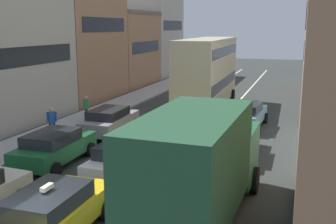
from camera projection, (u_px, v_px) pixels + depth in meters
sidewalk_left at (117, 105)px, 30.55m from camera, size 2.60×64.00×0.14m
lane_stripe_left at (181, 110)px, 29.02m from camera, size 0.16×60.00×0.01m
lane_stripe_right at (228, 114)px, 27.98m from camera, size 0.16×60.00×0.01m
building_row_left at (63, 35)px, 32.49m from camera, size 7.20×43.90×12.38m
removalist_box_truck at (200, 162)px, 11.94m from camera, size 2.87×7.76×3.58m
taxi_centre_lane_front at (52, 212)px, 11.32m from camera, size 2.10×4.32×1.66m
sedan_centre_lane_second at (126, 158)px, 16.03m from camera, size 2.17×4.36×1.49m
wagon_left_lane_second at (54, 147)px, 17.51m from camera, size 2.13×4.34×1.49m
hatchback_centre_lane_third at (168, 125)px, 21.43m from camera, size 2.09×4.31×1.49m
sedan_left_lane_third at (110, 120)px, 22.42m from camera, size 2.13×4.33×1.49m
sedan_right_lane_behind_truck at (232, 138)px, 18.83m from camera, size 2.06×4.30×1.49m
wagon_right_lane_far at (246, 114)px, 24.05m from camera, size 2.28×4.40×1.49m
bus_mid_queue_primary at (208, 71)px, 28.59m from camera, size 2.98×10.55×5.06m
pedestrian_near_kerb at (86, 107)px, 25.42m from camera, size 0.34×0.51×1.66m
pedestrian_mid_sidewalk at (52, 121)px, 21.73m from camera, size 0.47×0.34×1.66m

